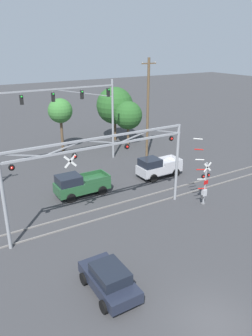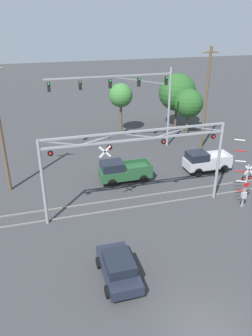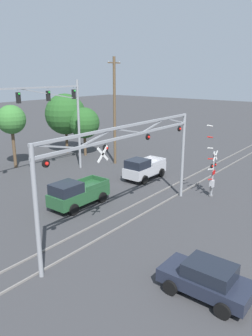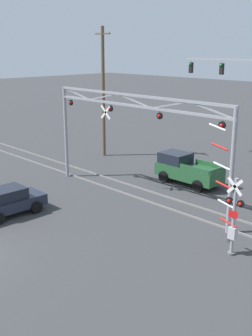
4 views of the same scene
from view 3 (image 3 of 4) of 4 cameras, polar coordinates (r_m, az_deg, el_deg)
name	(u,v)px [view 3 (image 3 of 4)]	position (r m, az deg, el deg)	size (l,w,h in m)	color
rail_track_near	(125,224)	(21.17, -0.22, -9.76)	(80.00, 0.08, 0.10)	gray
rail_track_far	(108,218)	(22.00, -3.18, -8.73)	(80.00, 0.08, 0.10)	gray
crossing_gantry	(128,155)	(19.41, 0.39, 2.33)	(13.74, 0.27, 6.45)	gray
crossing_signal_mast	(212,173)	(25.97, 14.77, -0.86)	(2.01, 0.35, 5.84)	gray
traffic_signal_span	(48,109)	(30.34, -13.42, 10.01)	(13.30, 0.39, 8.73)	gray
pickup_truck_lead	(77,193)	(23.86, -8.57, -4.38)	(4.66, 2.09, 2.01)	#23512D
pickup_truck_following	(143,168)	(29.72, 3.06, -0.08)	(4.40, 2.09, 2.01)	#B7B7BC
sedan_waiting	(207,279)	(15.27, 13.85, -18.23)	(2.08, 3.94, 1.55)	#1E2333
utility_pole_right	(115,111)	(34.14, -2.01, 9.94)	(1.80, 0.28, 10.90)	brown
background_tree_beyond_span	(84,123)	(38.24, -7.29, 7.79)	(3.54, 3.54, 5.59)	brown
background_tree_far_left_verge	(65,114)	(39.86, -10.51, 9.20)	(4.79, 4.79, 7.05)	brown
background_tree_far_right_verge	(11,120)	(34.56, -19.35, 7.89)	(2.86, 2.86, 6.35)	brown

